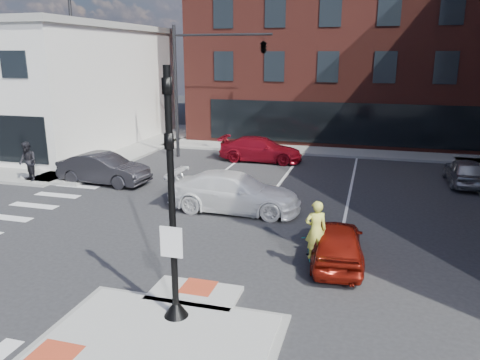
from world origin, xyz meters
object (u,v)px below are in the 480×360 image
(bg_car_dark, at_px, (104,169))
(bg_car_silver, at_px, (465,172))
(red_sedan, at_px, (337,243))
(cyclist, at_px, (315,248))
(white_pickup, at_px, (234,192))
(bg_car_red, at_px, (261,149))
(pedestrian_a, at_px, (28,161))

(bg_car_dark, bearing_deg, bg_car_silver, -70.57)
(red_sedan, bearing_deg, bg_car_dark, -32.75)
(cyclist, bearing_deg, bg_car_silver, -137.10)
(white_pickup, bearing_deg, bg_car_silver, -54.98)
(white_pickup, bearing_deg, cyclist, -140.84)
(bg_car_silver, bearing_deg, red_sedan, 62.50)
(white_pickup, relative_size, bg_car_red, 1.10)
(red_sedan, height_order, white_pickup, white_pickup)
(cyclist, bearing_deg, white_pickup, -70.87)
(bg_car_dark, relative_size, cyclist, 2.09)
(bg_car_silver, bearing_deg, bg_car_red, -13.52)
(red_sedan, xyz_separation_m, cyclist, (-0.58, -0.85, 0.09))
(bg_car_dark, height_order, bg_car_red, bg_car_dark)
(bg_car_dark, bearing_deg, bg_car_red, -37.56)
(white_pickup, bearing_deg, red_sedan, -131.35)
(bg_car_silver, height_order, pedestrian_a, pedestrian_a)
(bg_car_silver, relative_size, pedestrian_a, 2.02)
(bg_car_dark, height_order, bg_car_silver, bg_car_dark)
(bg_car_silver, distance_m, bg_car_red, 11.27)
(red_sedan, height_order, bg_car_silver, bg_car_silver)
(red_sedan, relative_size, bg_car_silver, 0.98)
(bg_car_dark, xyz_separation_m, cyclist, (11.42, -7.02, -0.02))
(bg_car_red, bearing_deg, bg_car_silver, -102.16)
(white_pickup, xyz_separation_m, bg_car_red, (-1.13, 9.37, -0.07))
(bg_car_red, bearing_deg, bg_car_dark, 138.37)
(bg_car_red, xyz_separation_m, cyclist, (5.05, -14.15, 0.02))
(bg_car_dark, distance_m, bg_car_silver, 18.02)
(white_pickup, xyz_separation_m, cyclist, (3.92, -4.79, -0.05))
(red_sedan, distance_m, bg_car_silver, 12.16)
(bg_car_dark, distance_m, cyclist, 13.41)
(bg_car_dark, bearing_deg, white_pickup, -102.39)
(white_pickup, height_order, cyclist, cyclist)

